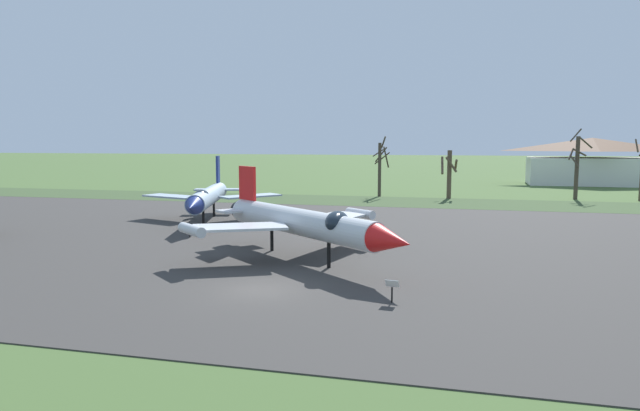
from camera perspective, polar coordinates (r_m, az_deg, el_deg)
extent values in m
plane|color=#425B2D|center=(28.39, -6.15, -8.63)|extent=(600.00, 600.00, 0.00)
cube|color=#383533|center=(41.43, 0.52, -3.74)|extent=(106.99, 46.46, 0.05)
cube|color=#364928|center=(69.91, 6.13, 0.41)|extent=(166.99, 12.00, 0.06)
cylinder|color=silver|center=(35.10, -2.25, -1.66)|extent=(12.27, 10.61, 1.68)
cone|color=red|center=(28.50, 7.41, -3.62)|extent=(2.93, 2.80, 1.55)
cylinder|color=black|center=(41.59, -8.12, -0.45)|extent=(1.46, 1.50, 1.18)
ellipsoid|color=#19232D|center=(31.86, 1.73, -1.66)|extent=(1.29, 2.43, 1.21)
cube|color=silver|center=(34.06, -8.22, -2.19)|extent=(6.20, 4.84, 0.16)
cube|color=silver|center=(37.98, 1.52, -1.23)|extent=(4.05, 6.10, 0.16)
cylinder|color=silver|center=(33.44, -12.97, -2.45)|extent=(2.47, 2.20, 0.63)
cylinder|color=silver|center=(40.22, 4.12, -0.81)|extent=(2.47, 2.20, 0.63)
cube|color=red|center=(40.43, -7.44, 2.28)|extent=(1.78, 1.53, 2.42)
cube|color=silver|center=(40.00, -8.97, -0.55)|extent=(2.40, 2.44, 0.16)
cube|color=silver|center=(41.21, -5.83, -0.30)|extent=(2.40, 2.44, 0.16)
cylinder|color=black|center=(32.81, 0.91, -5.12)|extent=(0.22, 0.22, 1.57)
cylinder|color=black|center=(38.02, -4.94, -3.53)|extent=(0.22, 0.22, 1.57)
cylinder|color=black|center=(26.11, 7.36, -9.10)|extent=(0.08, 0.08, 0.78)
cube|color=white|center=(25.97, 7.38, -7.91)|extent=(0.66, 0.35, 0.37)
cylinder|color=#8EA3B2|center=(52.86, -11.32, 0.90)|extent=(5.59, 14.11, 1.64)
cone|color=navy|center=(44.83, -12.93, -0.12)|extent=(2.06, 2.50, 1.51)
cylinder|color=black|center=(60.19, -10.23, 1.59)|extent=(1.36, 1.19, 1.15)
ellipsoid|color=#19232D|center=(49.02, -12.02, 0.98)|extent=(1.07, 2.01, 1.01)
cube|color=#8EA3B2|center=(55.19, -14.90, 0.91)|extent=(6.26, 3.92, 0.15)
cube|color=#8EA3B2|center=(54.07, -7.11, 0.97)|extent=(5.41, 5.94, 0.15)
cube|color=navy|center=(59.18, -10.38, 3.66)|extent=(0.63, 1.55, 2.80)
cube|color=#8EA3B2|center=(59.30, -11.68, 1.61)|extent=(2.42, 2.05, 0.15)
cube|color=#8EA3B2|center=(58.92, -9.06, 1.63)|extent=(2.42, 2.05, 0.15)
cylinder|color=black|center=(49.97, -11.83, -1.26)|extent=(0.22, 0.22, 1.53)
cylinder|color=black|center=(56.10, -10.79, -0.40)|extent=(0.22, 0.22, 1.53)
cylinder|color=black|center=(44.45, -13.19, -2.84)|extent=(0.08, 0.08, 0.62)
cube|color=white|center=(44.38, -13.21, -2.22)|extent=(0.56, 0.24, 0.40)
cylinder|color=#42382D|center=(76.00, 6.11, 3.64)|extent=(0.44, 0.44, 7.30)
cylinder|color=#42382D|center=(76.67, 6.26, 5.20)|extent=(1.70, 0.36, 2.10)
cylinder|color=#42382D|center=(76.15, 6.50, 6.42)|extent=(0.89, 1.13, 1.64)
cylinder|color=#42382D|center=(76.63, 5.97, 5.38)|extent=(1.50, 0.78, 1.09)
cylinder|color=#42382D|center=(75.61, 6.78, 4.92)|extent=(0.64, 2.01, 2.88)
cylinder|color=#42382D|center=(76.93, 6.37, 4.82)|extent=(2.19, 0.58, 1.71)
cylinder|color=brown|center=(74.67, 13.06, 3.09)|extent=(0.58, 0.58, 6.34)
cylinder|color=brown|center=(74.66, 13.72, 4.09)|extent=(0.44, 1.83, 1.42)
cylinder|color=brown|center=(73.94, 13.26, 4.10)|extent=(1.65, 0.84, 2.07)
cylinder|color=brown|center=(74.57, 12.39, 4.02)|extent=(0.45, 2.08, 2.28)
cylinder|color=#42382D|center=(79.28, 24.75, 3.50)|extent=(0.51, 0.51, 8.14)
cylinder|color=#42382D|center=(78.48, 25.51, 5.82)|extent=(1.99, 1.68, 1.52)
cylinder|color=#42382D|center=(79.44, 24.26, 4.79)|extent=(0.95, 1.65, 1.41)
cylinder|color=#42382D|center=(79.83, 24.68, 6.55)|extent=(1.50, 0.59, 1.75)
cylinder|color=#42382D|center=(78.43, 24.98, 4.95)|extent=(1.77, 0.35, 1.09)
cylinder|color=#42382D|center=(78.77, 24.57, 4.14)|extent=(1.12, 1.03, 1.44)
cylinder|color=brown|center=(80.55, 29.63, 5.34)|extent=(0.31, 1.73, 1.69)
cube|color=silver|center=(107.70, 25.92, 3.16)|extent=(20.65, 9.68, 4.72)
pyramid|color=brown|center=(107.58, 26.05, 5.63)|extent=(21.68, 10.17, 2.29)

